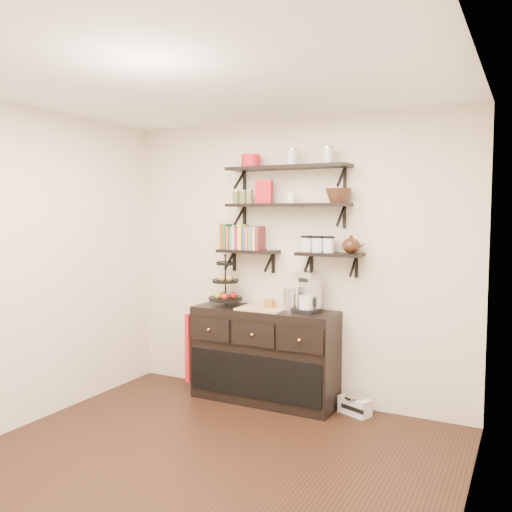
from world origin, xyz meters
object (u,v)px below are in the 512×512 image
object	(u,v)px
fruit_stand	(226,288)
radio	(355,405)
sideboard	(264,355)
coffee_maker	(308,293)

from	to	relation	value
fruit_stand	radio	size ratio (longest dim) A/B	1.53
sideboard	fruit_stand	xyz separation A→B (m)	(-0.43, 0.00, 0.62)
sideboard	coffee_maker	size ratio (longest dim) A/B	3.68
sideboard	coffee_maker	bearing A→B (deg)	3.41
sideboard	fruit_stand	world-z (taller)	fruit_stand
coffee_maker	radio	bearing A→B (deg)	16.65
coffee_maker	radio	world-z (taller)	coffee_maker
fruit_stand	coffee_maker	size ratio (longest dim) A/B	1.28
sideboard	radio	size ratio (longest dim) A/B	4.39
sideboard	coffee_maker	world-z (taller)	coffee_maker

